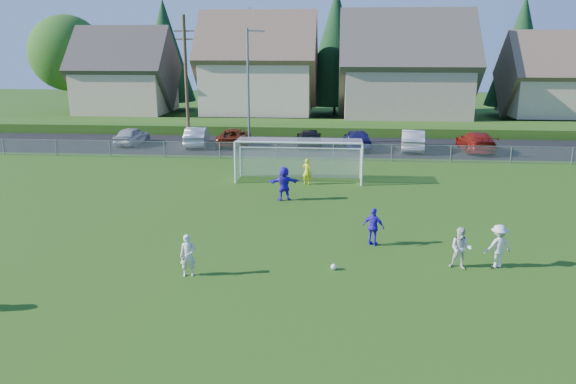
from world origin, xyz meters
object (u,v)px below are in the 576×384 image
at_px(goalkeeper, 307,172).
at_px(car_f, 413,140).
at_px(player_white_b, 461,248).
at_px(player_blue_a, 374,227).
at_px(soccer_ball, 334,267).
at_px(soccer_goal, 299,153).
at_px(car_d, 309,138).
at_px(car_b, 197,136).
at_px(car_c, 234,137).
at_px(car_g, 476,142).
at_px(car_a, 132,136).
at_px(player_white_c, 498,246).
at_px(car_e, 357,139).
at_px(player_white_a, 188,255).
at_px(player_blue_b, 284,183).

height_order(goalkeeper, car_f, car_f).
xyz_separation_m(player_white_b, player_blue_a, (-2.97, 2.21, -0.00)).
height_order(soccer_ball, soccer_goal, soccer_goal).
distance_m(car_d, car_f, 7.96).
relative_size(car_b, car_c, 0.92).
xyz_separation_m(car_d, car_g, (12.60, -0.89, 0.06)).
xyz_separation_m(car_a, car_c, (8.26, 0.21, -0.01)).
distance_m(soccer_ball, goalkeeper, 12.70).
relative_size(player_white_c, goalkeeper, 1.07).
xyz_separation_m(car_a, car_e, (18.00, -0.54, 0.08)).
bearing_deg(player_white_b, goalkeeper, 133.59).
height_order(player_white_a, car_a, player_white_a).
height_order(soccer_ball, car_d, car_d).
bearing_deg(player_white_c, soccer_ball, -7.96).
relative_size(soccer_ball, car_e, 0.05).
bearing_deg(car_g, player_white_b, 73.67).
distance_m(player_blue_a, soccer_goal, 11.49).
xyz_separation_m(player_blue_a, player_blue_b, (-4.19, 6.41, 0.12)).
relative_size(player_blue_a, player_blue_b, 0.87).
bearing_deg(car_c, player_white_a, 94.91).
bearing_deg(car_c, car_g, 175.38).
xyz_separation_m(player_white_c, player_blue_a, (-4.36, 1.95, -0.04)).
bearing_deg(car_f, car_d, 1.04).
relative_size(soccer_ball, player_blue_a, 0.14).
xyz_separation_m(soccer_ball, car_a, (-16.31, 24.60, 0.59)).
height_order(player_white_b, player_white_c, player_white_c).
height_order(player_white_a, player_white_b, player_white_b).
bearing_deg(car_c, player_blue_b, 107.42).
relative_size(player_blue_b, car_c, 0.36).
bearing_deg(car_e, player_white_b, 91.35).
relative_size(soccer_ball, player_blue_b, 0.12).
bearing_deg(soccer_goal, car_d, 89.53).
xyz_separation_m(player_white_b, car_b, (-15.49, 23.90, -0.02)).
height_order(player_blue_a, car_c, player_blue_a).
bearing_deg(soccer_ball, goalkeeper, 97.25).
relative_size(car_e, car_f, 0.96).
xyz_separation_m(player_blue_a, car_c, (-9.62, 22.12, -0.08)).
xyz_separation_m(player_white_a, goalkeeper, (3.49, 13.54, 0.00)).
bearing_deg(goalkeeper, car_f, -106.61).
bearing_deg(car_e, car_c, -9.99).
relative_size(player_blue_b, car_e, 0.39).
bearing_deg(car_g, player_white_c, 76.76).
height_order(player_white_a, car_c, player_white_a).
height_order(car_a, soccer_goal, soccer_goal).
bearing_deg(car_g, player_blue_b, 46.30).
bearing_deg(player_white_b, player_white_c, 27.11).
relative_size(player_white_a, car_g, 0.30).
xyz_separation_m(goalkeeper, car_e, (3.29, 11.48, 0.02)).
bearing_deg(player_blue_a, car_c, -41.40).
xyz_separation_m(player_blue_a, car_d, (-3.60, 22.04, -0.10)).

